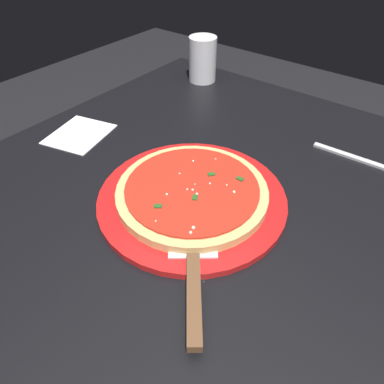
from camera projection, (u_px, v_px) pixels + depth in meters
name	position (u px, v px, depth m)	size (l,w,h in m)	color
ground_plane	(204.00, 360.00, 1.11)	(5.00, 5.00, 0.00)	black
restaurant_table	(211.00, 237.00, 0.71)	(0.90, 0.88, 0.73)	black
serving_plate	(192.00, 198.00, 0.59)	(0.32, 0.32, 0.01)	red
pizza	(192.00, 191.00, 0.58)	(0.25, 0.25, 0.02)	#DBB26B
pizza_server	(193.00, 272.00, 0.46)	(0.20, 0.17, 0.01)	silver
cup_tall_drink	(203.00, 59.00, 0.92)	(0.07, 0.07, 0.11)	silver
napkin_folded_right	(80.00, 134.00, 0.75)	(0.13, 0.11, 0.00)	white
fork	(367.00, 162.00, 0.67)	(0.03, 0.19, 0.00)	silver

